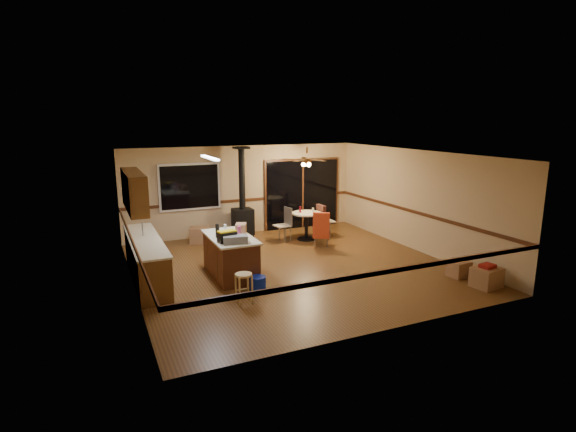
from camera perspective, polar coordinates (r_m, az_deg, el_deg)
floor at (r=10.48m, az=0.67°, el=-6.48°), size 7.00×7.00×0.00m
ceiling at (r=9.95m, az=0.71°, el=7.84°), size 7.00×7.00×0.00m
wall_back at (r=13.34m, az=-5.63°, el=3.31°), size 7.00×0.00×7.00m
wall_front at (r=7.21m, az=12.48°, el=-4.73°), size 7.00×0.00×7.00m
wall_left at (r=9.26m, az=-19.37°, el=-1.34°), size 0.00×7.00×7.00m
wall_right at (r=12.00m, az=16.05°, el=1.88°), size 0.00×7.00×7.00m
chair_rail at (r=10.20m, az=0.69°, el=-1.15°), size 7.00×7.00×0.08m
window at (r=12.85m, az=-12.37°, el=3.64°), size 1.72×0.10×1.32m
sliding_door at (r=14.05m, az=1.83°, el=2.78°), size 2.52×0.10×2.10m
lower_cabinets at (r=10.00m, az=-17.56°, el=-5.42°), size 0.60×3.00×0.86m
countertop at (r=9.87m, az=-17.73°, el=-2.93°), size 0.64×3.04×0.04m
upper_cabinets at (r=9.85m, az=-18.97°, el=3.03°), size 0.35×2.00×0.80m
kitchen_island at (r=9.83m, az=-7.31°, el=-5.08°), size 0.88×1.68×0.90m
wood_stove at (r=12.96m, az=-5.78°, el=0.47°), size 0.55×0.50×2.52m
ceiling_fan at (r=12.40m, az=2.43°, el=6.93°), size 0.24×0.24×0.55m
fluorescent_strip at (r=9.63m, az=-9.90°, el=7.28°), size 0.10×1.20×0.04m
toolbox_grey at (r=9.16m, az=-6.72°, el=-2.95°), size 0.53×0.36×0.15m
toolbox_black at (r=9.26m, az=-7.73°, el=-2.64°), size 0.40×0.25×0.21m
toolbox_yellow_lid at (r=9.23m, az=-7.75°, el=-1.94°), size 0.39×0.25×0.03m
box_on_island at (r=9.98m, az=-6.00°, el=-1.53°), size 0.32×0.36×0.20m
bottle_dark at (r=9.61m, az=-8.95°, el=-1.87°), size 0.09×0.09×0.29m
bottle_pink at (r=9.57m, az=-6.22°, el=-2.00°), size 0.10×0.10×0.24m
bottle_white at (r=10.05m, az=-7.99°, el=-1.55°), size 0.08×0.08×0.18m
bar_stool at (r=8.48m, az=-5.62°, el=-9.13°), size 0.41×0.41×0.57m
blue_bucket at (r=9.13m, az=-3.85°, el=-8.49°), size 0.38×0.38×0.27m
dining_table at (r=12.67m, az=2.36°, el=-0.68°), size 0.83×0.83×0.78m
glass_red at (r=12.62m, az=1.56°, el=0.85°), size 0.08×0.08×0.17m
glass_cream at (r=12.64m, az=3.20°, el=0.75°), size 0.06×0.06×0.13m
chair_left at (r=12.51m, az=-0.31°, el=-0.55°), size 0.45×0.45×0.51m
chair_near at (r=11.92m, az=4.24°, el=-1.20°), size 0.59×0.61×0.70m
chair_right at (r=12.93m, az=4.31°, el=-0.12°), size 0.46×0.44×0.70m
box_under_window at (r=12.65m, az=-11.11°, el=-2.38°), size 0.65×0.58×0.43m
box_corner_a at (r=10.07m, az=23.89°, el=-7.14°), size 0.60×0.52×0.41m
box_corner_b at (r=10.50m, az=20.88°, el=-6.28°), size 0.45×0.39×0.35m
box_small_red at (r=9.99m, az=24.01°, el=-5.82°), size 0.31×0.27×0.07m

